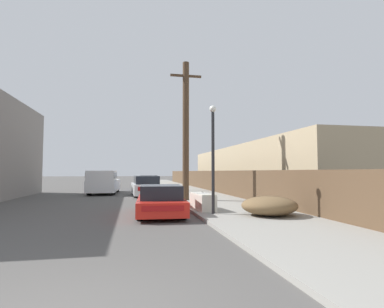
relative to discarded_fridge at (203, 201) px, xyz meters
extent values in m
cube|color=gray|center=(1.61, 14.65, -0.40)|extent=(4.20, 63.00, 0.12)
cube|color=silver|center=(0.00, 0.00, -0.01)|extent=(0.80, 1.73, 0.65)
cube|color=white|center=(0.00, 0.00, 0.33)|extent=(0.77, 1.66, 0.03)
cube|color=#333335|center=(0.12, 0.53, 0.35)|extent=(0.05, 0.20, 0.02)
cube|color=gray|center=(-0.03, 0.27, 0.34)|extent=(0.65, 0.14, 0.01)
cube|color=gray|center=(0.03, -0.25, 0.34)|extent=(0.65, 0.14, 0.01)
cube|color=red|center=(-1.78, -0.27, -0.05)|extent=(2.01, 4.24, 0.52)
cube|color=black|center=(-1.80, -0.64, 0.47)|extent=(1.64, 2.07, 0.52)
cube|color=#B21414|center=(-1.90, -2.36, 0.04)|extent=(1.39, 0.11, 0.18)
cylinder|color=black|center=(-2.48, 1.06, -0.12)|extent=(0.24, 0.68, 0.67)
cylinder|color=black|center=(-0.94, 0.97, -0.12)|extent=(0.24, 0.68, 0.67)
cylinder|color=black|center=(-2.62, -1.51, -0.12)|extent=(0.24, 0.68, 0.67)
cylinder|color=black|center=(-1.08, -1.60, -0.12)|extent=(0.24, 0.68, 0.67)
cube|color=silver|center=(-1.93, 9.23, 0.04)|extent=(2.06, 4.72, 0.70)
cube|color=black|center=(-1.92, 9.04, 0.67)|extent=(1.70, 2.67, 0.55)
cube|color=#B21414|center=(-1.82, 6.90, 0.17)|extent=(1.43, 0.10, 0.25)
cylinder|color=black|center=(-2.80, 10.63, -0.12)|extent=(0.23, 0.68, 0.68)
cylinder|color=black|center=(-1.21, 10.70, -0.12)|extent=(0.23, 0.68, 0.68)
cylinder|color=black|center=(-2.66, 7.75, -0.12)|extent=(0.23, 0.68, 0.68)
cylinder|color=black|center=(-1.07, 7.83, -0.12)|extent=(0.23, 0.68, 0.68)
cube|color=#2D478C|center=(-1.32, 17.21, 0.02)|extent=(1.95, 4.48, 0.68)
cube|color=black|center=(-1.32, 17.03, 0.62)|extent=(1.63, 2.52, 0.53)
cube|color=#B21414|center=(-1.39, 14.98, 0.13)|extent=(1.41, 0.07, 0.24)
cylinder|color=black|center=(-2.06, 18.60, -0.16)|extent=(0.22, 0.61, 0.60)
cylinder|color=black|center=(-0.49, 18.55, -0.16)|extent=(0.22, 0.61, 0.60)
cylinder|color=black|center=(-2.15, 15.86, -0.16)|extent=(0.22, 0.61, 0.60)
cylinder|color=black|center=(-0.58, 15.81, -0.16)|extent=(0.22, 0.61, 0.60)
cube|color=silver|center=(-5.02, 12.22, 0.17)|extent=(2.20, 5.70, 0.84)
cube|color=silver|center=(-5.07, 10.67, 0.95)|extent=(1.99, 2.59, 0.71)
cube|color=black|center=(-5.07, 10.67, 0.97)|extent=(2.03, 2.54, 0.39)
cylinder|color=black|center=(-4.21, 10.45, -0.04)|extent=(0.28, 0.85, 0.84)
cylinder|color=black|center=(-5.93, 10.50, -0.04)|extent=(0.28, 0.85, 0.84)
cylinder|color=black|center=(-4.11, 13.94, -0.04)|extent=(0.28, 0.85, 0.84)
cylinder|color=black|center=(-5.83, 13.99, -0.04)|extent=(0.28, 0.85, 0.84)
cylinder|color=#4C3826|center=(0.07, 4.42, 3.60)|extent=(0.37, 0.37, 7.87)
cube|color=#4C3826|center=(0.07, 4.42, 6.74)|extent=(1.80, 0.12, 0.12)
cylinder|color=#232326|center=(0.12, -1.20, 1.59)|extent=(0.12, 0.12, 3.87)
sphere|color=white|center=(0.12, -1.20, 3.66)|extent=(0.26, 0.26, 0.26)
ellipsoid|color=brown|center=(2.01, -2.04, 0.01)|extent=(2.03, 1.92, 0.70)
cube|color=brown|center=(3.56, 13.65, 0.49)|extent=(0.08, 44.47, 1.65)
cube|color=tan|center=(7.89, 11.18, 1.41)|extent=(6.00, 23.81, 3.74)
cylinder|color=#282D42|center=(1.59, 12.36, 0.07)|extent=(0.28, 0.28, 0.82)
cylinder|color=#337F4C|center=(1.59, 12.36, 0.80)|extent=(0.34, 0.34, 0.65)
sphere|color=tan|center=(1.59, 12.36, 1.25)|extent=(0.25, 0.25, 0.25)
camera|label=1|loc=(-2.90, -12.22, 1.25)|focal=28.00mm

